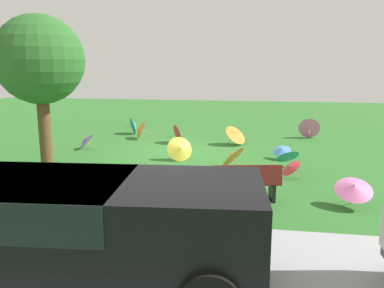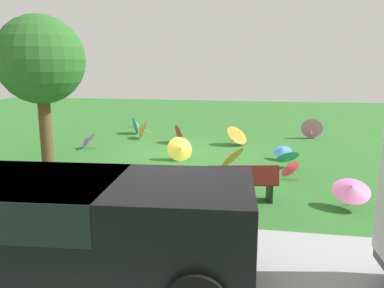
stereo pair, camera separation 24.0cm
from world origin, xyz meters
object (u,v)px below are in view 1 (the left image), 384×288
(parasol_teal_0, at_px, (134,125))
(parasol_orange_0, at_px, (237,134))
(shade_tree, at_px, (40,61))
(parasol_orange_2, at_px, (139,129))
(parasol_red_1, at_px, (179,133))
(parasol_red_2, at_px, (290,167))
(parasol_blue_1, at_px, (282,150))
(parasol_teal_2, at_px, (287,155))
(van_dark, at_px, (88,222))
(park_bench, at_px, (246,182))
(parasol_yellow_0, at_px, (180,149))
(parasol_pink_1, at_px, (354,188))
(parasol_orange_1, at_px, (231,156))
(parasol_purple_0, at_px, (85,140))
(parasol_pink_0, at_px, (309,127))

(parasol_teal_0, bearing_deg, parasol_orange_0, 158.99)
(parasol_orange_0, distance_m, parasol_teal_0, 5.03)
(shade_tree, height_order, parasol_orange_2, shade_tree)
(parasol_red_1, bearing_deg, parasol_red_2, 131.66)
(parasol_blue_1, height_order, parasol_teal_2, parasol_teal_2)
(parasol_teal_2, bearing_deg, van_dark, 64.53)
(park_bench, height_order, parasol_orange_2, park_bench)
(parasol_teal_0, bearing_deg, parasol_yellow_0, 122.97)
(van_dark, distance_m, parasol_teal_0, 12.35)
(parasol_blue_1, relative_size, parasol_pink_1, 0.89)
(shade_tree, xyz_separation_m, parasol_teal_0, (-1.04, -5.81, -2.83))
(parasol_orange_1, relative_size, parasol_red_1, 1.29)
(parasol_orange_0, xyz_separation_m, parasol_teal_0, (4.70, -1.80, -0.08))
(parasol_red_2, bearing_deg, parasol_teal_2, -90.07)
(parasol_red_1, bearing_deg, parasol_orange_2, -18.42)
(shade_tree, height_order, parasol_red_1, shade_tree)
(parasol_blue_1, bearing_deg, parasol_purple_0, -4.18)
(van_dark, relative_size, parasol_orange_0, 4.04)
(parasol_purple_0, xyz_separation_m, parasol_red_1, (-3.23, -1.66, 0.06))
(park_bench, xyz_separation_m, parasol_pink_1, (-2.36, 0.02, 0.00))
(park_bench, distance_m, parasol_purple_0, 7.73)
(parasol_orange_2, bearing_deg, parasol_orange_1, 135.54)
(parasol_orange_0, distance_m, parasol_orange_1, 3.39)
(parasol_yellow_0, bearing_deg, parasol_red_2, 154.42)
(parasol_yellow_0, relative_size, parasol_pink_1, 1.13)
(van_dark, relative_size, parasol_teal_0, 5.92)
(parasol_teal_2, xyz_separation_m, parasol_red_1, (3.98, -3.28, -0.03))
(van_dark, distance_m, parasol_orange_1, 6.97)
(parasol_blue_1, xyz_separation_m, parasol_yellow_0, (3.29, 0.67, 0.06))
(parasol_pink_1, bearing_deg, parasol_teal_0, -47.43)
(parasol_teal_2, height_order, parasol_red_2, parasol_teal_2)
(parasol_purple_0, bearing_deg, parasol_pink_1, 150.13)
(parasol_orange_2, bearing_deg, parasol_red_2, 138.79)
(parasol_blue_1, distance_m, parasol_pink_1, 4.50)
(van_dark, distance_m, park_bench, 4.33)
(parasol_orange_0, height_order, parasol_teal_2, parasol_orange_0)
(van_dark, bearing_deg, park_bench, -119.77)
(parasol_blue_1, bearing_deg, parasol_red_2, 92.12)
(shade_tree, relative_size, parasol_orange_0, 3.91)
(park_bench, height_order, parasol_yellow_0, park_bench)
(parasol_pink_0, bearing_deg, parasol_teal_2, 76.06)
(parasol_orange_0, height_order, parasol_blue_1, parasol_orange_0)
(parasol_teal_2, bearing_deg, parasol_yellow_0, -7.31)
(park_bench, xyz_separation_m, shade_tree, (6.24, -2.41, 2.74))
(van_dark, distance_m, parasol_pink_0, 13.07)
(shade_tree, distance_m, parasol_teal_0, 6.54)
(parasol_teal_0, distance_m, parasol_red_2, 8.89)
(parasol_blue_1, height_order, parasol_teal_0, parasol_teal_0)
(van_dark, relative_size, parasol_purple_0, 6.24)
(parasol_pink_1, bearing_deg, parasol_purple_0, -29.87)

